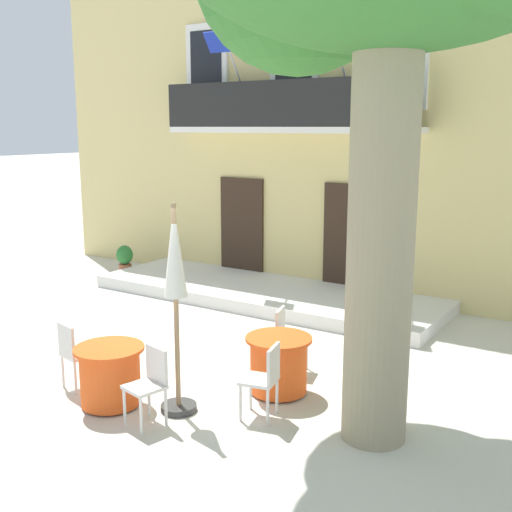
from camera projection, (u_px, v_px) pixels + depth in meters
ground_plane at (173, 369)px, 9.01m from camera, size 120.00×120.00×0.00m
building_facade at (338, 111)px, 14.46m from camera, size 13.00×5.09×7.50m
entrance_step_platform at (265, 293)px, 12.63m from camera, size 7.15×2.27×0.25m
cafe_table_near_tree at (110, 375)px, 7.78m from camera, size 0.86×0.86×0.76m
cafe_chair_near_tree_0 at (74, 351)px, 8.23m from camera, size 0.48×0.48×0.91m
cafe_chair_near_tree_1 at (150, 381)px, 7.27m from camera, size 0.48×0.48×0.91m
cafe_table_middle at (279, 364)px, 8.14m from camera, size 0.86×0.86×0.76m
cafe_chair_middle_0 at (287, 336)px, 8.83m from camera, size 0.49×0.49×0.91m
cafe_chair_middle_1 at (265, 376)px, 7.40m from camera, size 0.48×0.48×0.91m
cafe_umbrella at (175, 278)px, 7.36m from camera, size 0.44×0.44×2.55m
ground_planter_left at (125, 258)px, 14.73m from camera, size 0.38×0.38×0.68m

